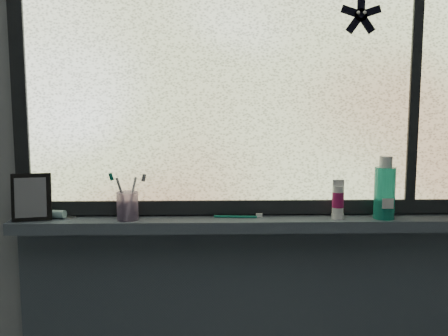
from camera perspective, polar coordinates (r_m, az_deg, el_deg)
name	(u,v)px	position (r m, az deg, el deg)	size (l,w,h in m)	color
wall_back	(243,151)	(1.80, 2.21, 1.99)	(3.00, 0.01, 2.50)	#9EA3A8
windowsill	(244,224)	(1.76, 2.33, -6.36)	(1.62, 0.14, 0.04)	#495562
window_pane	(244,71)	(1.77, 2.30, 10.99)	(1.50, 0.01, 1.00)	silver
frame_bottom	(243,207)	(1.80, 2.23, -4.45)	(1.60, 0.03, 0.05)	black
frame_left	(19,71)	(1.88, -22.39, 10.23)	(0.05, 0.03, 1.10)	black
frame_mullion	(415,72)	(1.90, 20.97, 10.26)	(0.04, 0.03, 1.00)	black
starfish_sticker	(361,15)	(1.85, 15.37, 16.51)	(0.15, 0.02, 0.15)	black
vanity_mirror	(32,197)	(1.83, -21.13, -3.12)	(0.13, 0.06, 0.16)	black
toothpaste_tube	(46,213)	(1.85, -19.63, -4.90)	(0.21, 0.05, 0.04)	silver
toothbrush_cup	(128,206)	(1.75, -10.97, -4.27)	(0.07, 0.07, 0.10)	#AC8FBD
toothbrush_lying	(235,216)	(1.76, 1.32, -5.51)	(0.19, 0.02, 0.01)	#0C735C
mouthwash_bottle	(385,188)	(1.82, 17.90, -2.14)	(0.07, 0.07, 0.18)	#21AF96
cream_tube	(338,198)	(1.78, 12.90, -3.36)	(0.04, 0.04, 0.10)	silver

